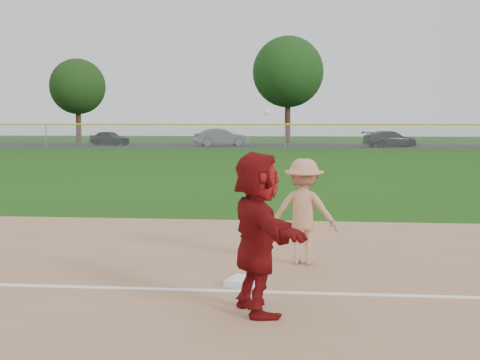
# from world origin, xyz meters

# --- Properties ---
(ground) EXTENTS (160.00, 160.00, 0.00)m
(ground) POSITION_xyz_m (0.00, 0.00, 0.00)
(ground) COLOR #1A480D
(ground) RESTS_ON ground
(foul_line) EXTENTS (60.00, 0.10, 0.01)m
(foul_line) POSITION_xyz_m (0.00, -0.80, 0.03)
(foul_line) COLOR white
(foul_line) RESTS_ON infield_dirt
(parking_asphalt) EXTENTS (120.00, 10.00, 0.01)m
(parking_asphalt) POSITION_xyz_m (0.00, 46.00, 0.01)
(parking_asphalt) COLOR black
(parking_asphalt) RESTS_ON ground
(first_base) EXTENTS (0.57, 0.57, 0.10)m
(first_base) POSITION_xyz_m (0.26, -0.50, 0.07)
(first_base) COLOR white
(first_base) RESTS_ON infield_dirt
(base_runner) EXTENTS (1.23, 1.88, 1.94)m
(base_runner) POSITION_xyz_m (0.51, -1.65, 0.99)
(base_runner) COLOR #670B0D
(base_runner) RESTS_ON infield_dirt
(car_left) EXTENTS (4.23, 3.04, 1.34)m
(car_left) POSITION_xyz_m (-16.49, 46.16, 0.68)
(car_left) COLOR black
(car_left) RESTS_ON parking_asphalt
(car_mid) EXTENTS (5.08, 3.19, 1.58)m
(car_mid) POSITION_xyz_m (-5.84, 45.20, 0.80)
(car_mid) COLOR #525459
(car_mid) RESTS_ON parking_asphalt
(car_right) EXTENTS (5.16, 3.56, 1.39)m
(car_right) POSITION_xyz_m (9.04, 44.74, 0.70)
(car_right) COLOR black
(car_right) RESTS_ON parking_asphalt
(first_base_play) EXTENTS (1.20, 0.99, 2.46)m
(first_base_play) POSITION_xyz_m (1.08, 0.89, 0.87)
(first_base_play) COLOR #A9A9AC
(first_base_play) RESTS_ON infield_dirt
(outfield_fence) EXTENTS (110.00, 0.12, 110.00)m
(outfield_fence) POSITION_xyz_m (0.00, 40.00, 1.96)
(outfield_fence) COLOR #999EA0
(outfield_fence) RESTS_ON ground
(tree_1) EXTENTS (5.80, 5.80, 8.75)m
(tree_1) POSITION_xyz_m (-22.00, 53.00, 5.83)
(tree_1) COLOR #382114
(tree_1) RESTS_ON ground
(tree_2) EXTENTS (7.00, 7.00, 10.58)m
(tree_2) POSITION_xyz_m (0.00, 51.50, 7.06)
(tree_2) COLOR #372214
(tree_2) RESTS_ON ground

